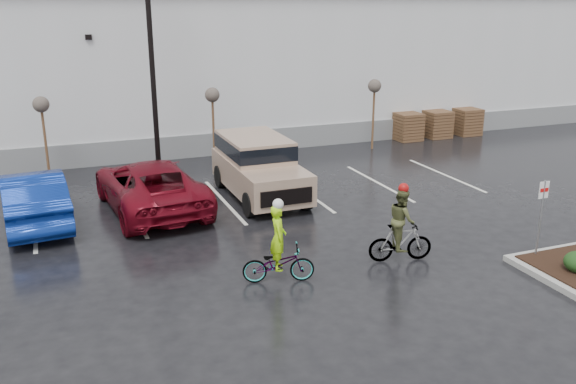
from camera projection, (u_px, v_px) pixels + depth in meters
name	position (u px, v px, depth m)	size (l,w,h in m)	color
ground	(416.00, 287.00, 14.60)	(120.00, 120.00, 0.00)	black
warehouse	(196.00, 57.00, 33.02)	(60.50, 15.50, 7.20)	silver
wooded_ridge	(136.00, 43.00, 53.64)	(80.00, 25.00, 6.00)	#29421B
lamppost	(149.00, 26.00, 22.15)	(0.50, 1.00, 9.22)	black
sapling_west	(41.00, 109.00, 22.52)	(0.60, 0.60, 3.20)	#513020
sapling_mid	(212.00, 99.00, 24.79)	(0.60, 0.60, 3.20)	#513020
sapling_east	(374.00, 90.00, 27.41)	(0.60, 0.60, 3.20)	#513020
pallet_stack_a	(408.00, 127.00, 29.79)	(1.20, 1.20, 1.35)	#513020
pallet_stack_b	(437.00, 124.00, 30.38)	(1.20, 1.20, 1.35)	#513020
pallet_stack_c	(467.00, 122.00, 31.01)	(1.20, 1.20, 1.35)	#513020
fire_lane_sign	(541.00, 210.00, 15.68)	(0.30, 0.05, 2.20)	gray
car_blue	(34.00, 198.00, 18.52)	(1.76, 5.05, 1.66)	navy
car_red	(150.00, 185.00, 19.77)	(2.75, 5.97, 1.66)	maroon
suv_tan	(260.00, 168.00, 20.99)	(2.20, 5.10, 2.06)	tan
cyclist_hivis	(278.00, 256.00, 14.69)	(1.85, 1.06, 2.12)	#3F3F44
cyclist_olive	(401.00, 233.00, 15.85)	(1.71, 0.86, 2.13)	#3F3F44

